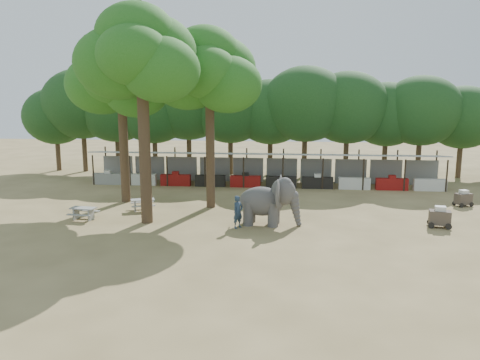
# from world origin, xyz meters

# --- Properties ---
(ground) EXTENTS (100.00, 100.00, 0.00)m
(ground) POSITION_xyz_m (0.00, 0.00, 0.00)
(ground) COLOR brown
(ground) RESTS_ON ground
(vendor_stalls) EXTENTS (28.00, 2.99, 2.80)m
(vendor_stalls) POSITION_xyz_m (-0.00, 13.84, 1.18)
(vendor_stalls) COLOR #98999F
(vendor_stalls) RESTS_ON ground
(yard_tree_left) EXTENTS (7.10, 6.90, 11.02)m
(yard_tree_left) POSITION_xyz_m (-9.13, 7.19, 8.20)
(yard_tree_left) COLOR #332316
(yard_tree_left) RESTS_ON ground
(yard_tree_center) EXTENTS (7.10, 6.90, 12.04)m
(yard_tree_center) POSITION_xyz_m (-6.13, 2.19, 9.21)
(yard_tree_center) COLOR #332316
(yard_tree_center) RESTS_ON ground
(yard_tree_back) EXTENTS (7.10, 6.90, 11.36)m
(yard_tree_back) POSITION_xyz_m (-3.13, 6.19, 8.54)
(yard_tree_back) COLOR #332316
(yard_tree_back) RESTS_ON ground
(backdrop_trees) EXTENTS (46.46, 5.95, 8.33)m
(backdrop_trees) POSITION_xyz_m (0.00, 19.00, 5.51)
(backdrop_trees) COLOR #332316
(backdrop_trees) RESTS_ON ground
(elephant) EXTENTS (3.57, 2.72, 2.71)m
(elephant) POSITION_xyz_m (0.91, 2.27, 1.35)
(elephant) COLOR #413E3F
(elephant) RESTS_ON ground
(handler) EXTENTS (0.74, 0.76, 1.78)m
(handler) POSITION_xyz_m (-0.74, 1.44, 0.89)
(handler) COLOR #26384C
(handler) RESTS_ON ground
(picnic_table_near) EXTENTS (1.56, 1.44, 0.72)m
(picnic_table_near) POSITION_xyz_m (-9.85, 2.19, 0.47)
(picnic_table_near) COLOR gray
(picnic_table_near) RESTS_ON ground
(picnic_table_far) EXTENTS (1.81, 1.73, 0.72)m
(picnic_table_far) POSITION_xyz_m (-7.10, 4.68, 0.47)
(picnic_table_far) COLOR gray
(picnic_table_far) RESTS_ON ground
(cart_front) EXTENTS (1.34, 1.00, 1.18)m
(cart_front) POSITION_xyz_m (10.22, 2.67, 0.58)
(cart_front) COLOR #3C3129
(cart_front) RESTS_ON ground
(cart_back) EXTENTS (1.29, 1.09, 1.07)m
(cart_back) POSITION_xyz_m (13.31, 7.98, 0.53)
(cart_back) COLOR #3C3129
(cart_back) RESTS_ON ground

